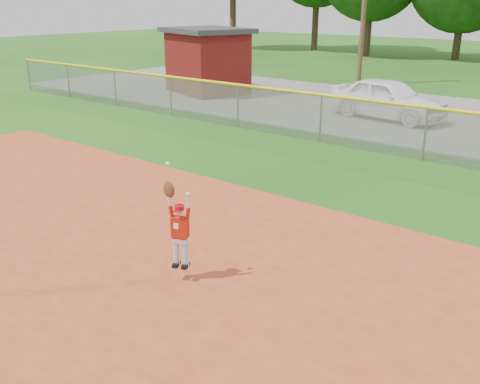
# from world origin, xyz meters

# --- Properties ---
(ground) EXTENTS (120.00, 120.00, 0.00)m
(ground) POSITION_xyz_m (0.00, 0.00, 0.00)
(ground) COLOR #215413
(ground) RESTS_ON ground
(car_white_a) EXTENTS (4.62, 2.37, 1.50)m
(car_white_a) POSITION_xyz_m (-3.12, 14.58, 0.78)
(car_white_a) COLOR white
(car_white_a) RESTS_ON parking_strip
(utility_shed) EXTENTS (4.84, 4.26, 3.04)m
(utility_shed) POSITION_xyz_m (-12.51, 14.95, 1.55)
(utility_shed) COLOR #510E0B
(utility_shed) RESTS_ON ground
(outfield_fence) EXTENTS (40.06, 0.10, 1.55)m
(outfield_fence) POSITION_xyz_m (0.00, 10.00, 0.88)
(outfield_fence) COLOR gray
(outfield_fence) RESTS_ON ground
(ballplayer) EXTENTS (0.46, 0.26, 1.72)m
(ballplayer) POSITION_xyz_m (-0.51, 0.82, 0.96)
(ballplayer) COLOR silver
(ballplayer) RESTS_ON ground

